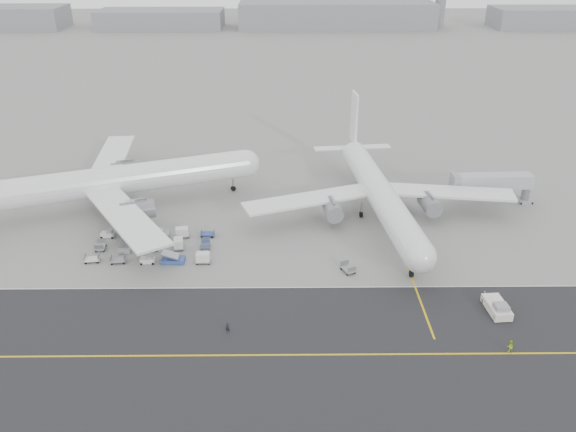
{
  "coord_description": "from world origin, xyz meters",
  "views": [
    {
      "loc": [
        9.16,
        -75.94,
        50.44
      ],
      "look_at": [
        9.99,
        12.0,
        5.44
      ],
      "focal_mm": 35.0,
      "sensor_mm": 36.0,
      "label": 1
    }
  ],
  "objects_px": {
    "airliner_b": "(379,192)",
    "ground_crew_b": "(510,346)",
    "pushback_tug": "(497,307)",
    "jet_bridge": "(493,183)",
    "ground_crew_a": "(228,328)",
    "airliner_a": "(116,180)"
  },
  "relations": [
    {
      "from": "jet_bridge",
      "to": "ground_crew_b",
      "type": "relative_size",
      "value": 9.55
    },
    {
      "from": "airliner_b",
      "to": "ground_crew_a",
      "type": "xyz_separation_m",
      "value": [
        -26.3,
        -35.32,
        -4.55
      ]
    },
    {
      "from": "airliner_b",
      "to": "ground_crew_a",
      "type": "height_order",
      "value": "airliner_b"
    },
    {
      "from": "pushback_tug",
      "to": "jet_bridge",
      "type": "distance_m",
      "value": 38.97
    },
    {
      "from": "ground_crew_a",
      "to": "airliner_b",
      "type": "bearing_deg",
      "value": 49.7
    },
    {
      "from": "airliner_b",
      "to": "jet_bridge",
      "type": "distance_m",
      "value": 25.01
    },
    {
      "from": "airliner_a",
      "to": "ground_crew_b",
      "type": "relative_size",
      "value": 31.74
    },
    {
      "from": "ground_crew_a",
      "to": "airliner_a",
      "type": "bearing_deg",
      "value": 118.75
    },
    {
      "from": "airliner_a",
      "to": "ground_crew_b",
      "type": "distance_m",
      "value": 77.61
    },
    {
      "from": "ground_crew_b",
      "to": "ground_crew_a",
      "type": "bearing_deg",
      "value": -15.84
    },
    {
      "from": "ground_crew_b",
      "to": "jet_bridge",
      "type": "bearing_deg",
      "value": -114.53
    },
    {
      "from": "pushback_tug",
      "to": "jet_bridge",
      "type": "xyz_separation_m",
      "value": [
        11.22,
        37.13,
        3.68
      ]
    },
    {
      "from": "pushback_tug",
      "to": "ground_crew_b",
      "type": "distance_m",
      "value": 8.78
    },
    {
      "from": "airliner_a",
      "to": "airliner_b",
      "type": "relative_size",
      "value": 1.07
    },
    {
      "from": "airliner_a",
      "to": "jet_bridge",
      "type": "height_order",
      "value": "airliner_a"
    },
    {
      "from": "airliner_b",
      "to": "ground_crew_b",
      "type": "relative_size",
      "value": 29.76
    },
    {
      "from": "airliner_a",
      "to": "pushback_tug",
      "type": "bearing_deg",
      "value": -138.38
    },
    {
      "from": "airliner_b",
      "to": "airliner_a",
      "type": "bearing_deg",
      "value": 168.49
    },
    {
      "from": "ground_crew_a",
      "to": "jet_bridge",
      "type": "bearing_deg",
      "value": 35.74
    },
    {
      "from": "airliner_b",
      "to": "pushback_tug",
      "type": "xyz_separation_m",
      "value": [
        13.01,
        -31.0,
        -4.51
      ]
    },
    {
      "from": "jet_bridge",
      "to": "ground_crew_a",
      "type": "bearing_deg",
      "value": -142.9
    },
    {
      "from": "airliner_b",
      "to": "ground_crew_b",
      "type": "distance_m",
      "value": 41.63
    }
  ]
}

